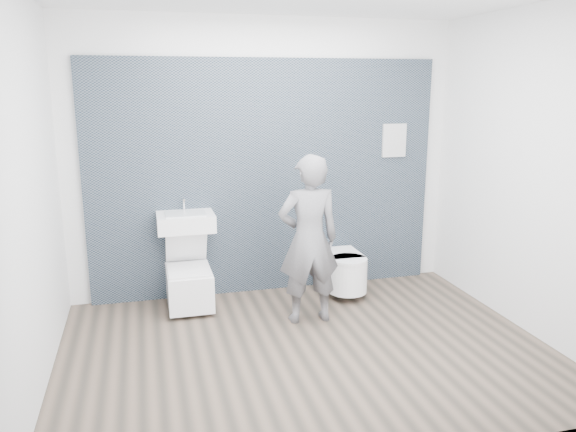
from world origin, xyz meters
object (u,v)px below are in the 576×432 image
object	(u,v)px
toilet_rounded	(343,271)
visitor	(309,240)
washbasin	(186,221)
toilet_square	(189,284)

from	to	relation	value
toilet_rounded	visitor	size ratio (longest dim) A/B	0.43
washbasin	toilet_square	size ratio (longest dim) A/B	0.71
toilet_square	visitor	xyz separation A→B (m)	(1.04, -0.57, 0.53)
toilet_rounded	washbasin	bearing A→B (deg)	175.20
washbasin	visitor	size ratio (longest dim) A/B	0.35
toilet_square	toilet_rounded	bearing A→B (deg)	-1.28
washbasin	toilet_square	world-z (taller)	washbasin
washbasin	toilet_rounded	bearing A→B (deg)	-4.80
toilet_square	washbasin	bearing A→B (deg)	90.00
washbasin	visitor	xyz separation A→B (m)	(1.04, -0.67, -0.07)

